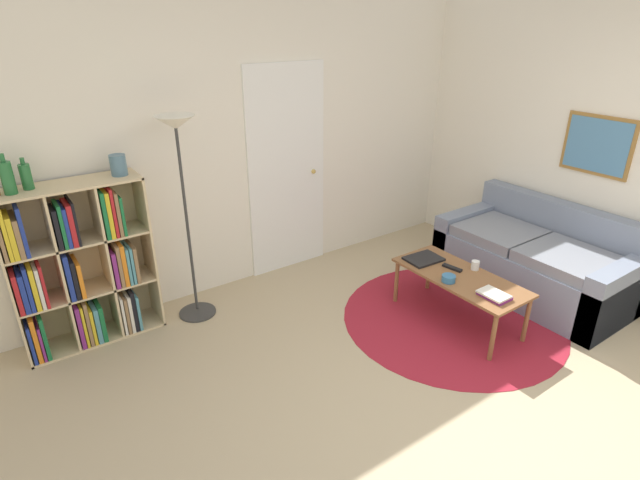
% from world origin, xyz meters
% --- Properties ---
extents(ground_plane, '(14.00, 14.00, 0.00)m').
position_xyz_m(ground_plane, '(0.00, 0.00, 0.00)').
color(ground_plane, tan).
extents(wall_back, '(7.56, 0.11, 2.60)m').
position_xyz_m(wall_back, '(0.01, 2.74, 1.29)').
color(wall_back, silver).
rests_on(wall_back, ground_plane).
extents(wall_right, '(0.08, 5.72, 2.60)m').
position_xyz_m(wall_right, '(2.30, 1.35, 1.30)').
color(wall_right, silver).
rests_on(wall_right, ground_plane).
extents(rug, '(1.85, 1.85, 0.01)m').
position_xyz_m(rug, '(0.87, 1.05, 0.00)').
color(rug, maroon).
rests_on(rug, ground_plane).
extents(bookshelf, '(1.01, 0.34, 1.28)m').
position_xyz_m(bookshelf, '(-1.70, 2.52, 0.62)').
color(bookshelf, beige).
rests_on(bookshelf, ground_plane).
extents(floor_lamp, '(0.31, 0.31, 1.70)m').
position_xyz_m(floor_lamp, '(-0.87, 2.38, 1.38)').
color(floor_lamp, '#333333').
rests_on(floor_lamp, ground_plane).
extents(couch, '(0.86, 1.67, 0.80)m').
position_xyz_m(couch, '(1.89, 0.97, 0.29)').
color(couch, gray).
rests_on(couch, ground_plane).
extents(coffee_table, '(0.49, 1.11, 0.43)m').
position_xyz_m(coffee_table, '(0.88, 1.02, 0.38)').
color(coffee_table, brown).
rests_on(coffee_table, ground_plane).
extents(laptop, '(0.32, 0.25, 0.02)m').
position_xyz_m(laptop, '(0.84, 1.40, 0.44)').
color(laptop, black).
rests_on(laptop, coffee_table).
extents(bowl, '(0.11, 0.11, 0.05)m').
position_xyz_m(bowl, '(0.72, 1.01, 0.45)').
color(bowl, teal).
rests_on(bowl, coffee_table).
extents(book_stack_on_table, '(0.17, 0.22, 0.04)m').
position_xyz_m(book_stack_on_table, '(0.82, 0.65, 0.45)').
color(book_stack_on_table, '#7F287A').
rests_on(book_stack_on_table, coffee_table).
extents(cup, '(0.07, 0.07, 0.08)m').
position_xyz_m(cup, '(1.06, 1.03, 0.47)').
color(cup, white).
rests_on(cup, coffee_table).
extents(remote, '(0.07, 0.18, 0.02)m').
position_xyz_m(remote, '(0.91, 1.14, 0.44)').
color(remote, black).
rests_on(remote, coffee_table).
extents(bottle_middle, '(0.08, 0.08, 0.27)m').
position_xyz_m(bottle_middle, '(-2.00, 2.50, 1.40)').
color(bottle_middle, '#236633').
rests_on(bottle_middle, bookshelf).
extents(bottle_right, '(0.07, 0.07, 0.22)m').
position_xyz_m(bottle_right, '(-1.89, 2.55, 1.37)').
color(bottle_right, '#236633').
rests_on(bottle_right, bookshelf).
extents(vase_on_shelf, '(0.12, 0.12, 0.15)m').
position_xyz_m(vase_on_shelf, '(-1.29, 2.53, 1.36)').
color(vase_on_shelf, slate).
rests_on(vase_on_shelf, bookshelf).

